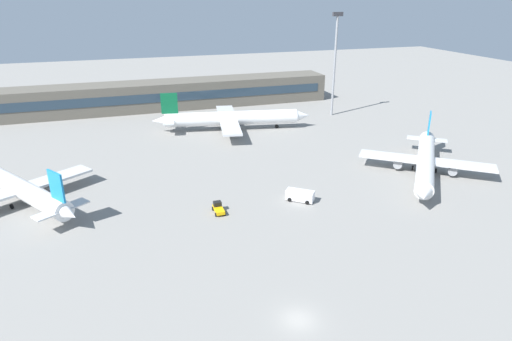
% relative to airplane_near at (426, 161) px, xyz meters
% --- Properties ---
extents(ground_plane, '(400.00, 400.00, 0.00)m').
position_rel_airplane_near_xyz_m(ground_plane, '(-43.78, 6.36, -3.02)').
color(ground_plane, gray).
extents(terminal_building, '(110.21, 12.13, 9.00)m').
position_rel_airplane_near_xyz_m(terminal_building, '(-43.78, 76.86, 1.49)').
color(terminal_building, '#5B564C').
rests_on(terminal_building, ground_plane).
extents(airplane_near, '(28.05, 32.97, 9.89)m').
position_rel_airplane_near_xyz_m(airplane_near, '(0.00, 0.00, 0.00)').
color(airplane_near, silver).
rests_on(airplane_near, ground_plane).
extents(airplane_mid, '(25.46, 34.45, 9.76)m').
position_rel_airplane_near_xyz_m(airplane_mid, '(-80.45, 12.70, -0.04)').
color(airplane_mid, white).
rests_on(airplane_mid, ground_plane).
extents(airplane_far, '(44.42, 31.32, 11.03)m').
position_rel_airplane_near_xyz_m(airplane_far, '(-30.01, 45.19, 0.35)').
color(airplane_far, white).
rests_on(airplane_far, ground_plane).
extents(baggage_tug_yellow, '(1.83, 3.61, 1.75)m').
position_rel_airplane_near_xyz_m(baggage_tug_yellow, '(-46.13, -3.34, -2.22)').
color(baggage_tug_yellow, '#F2B20C').
rests_on(baggage_tug_yellow, ground_plane).
extents(service_van_white, '(5.29, 4.84, 2.08)m').
position_rel_airplane_near_xyz_m(service_van_white, '(-30.48, -3.63, -1.90)').
color(service_van_white, white).
rests_on(service_van_white, ground_plane).
extents(floodlight_tower_west, '(3.20, 0.80, 31.04)m').
position_rel_airplane_near_xyz_m(floodlight_tower_west, '(4.32, 51.34, 14.60)').
color(floodlight_tower_west, gray).
rests_on(floodlight_tower_west, ground_plane).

